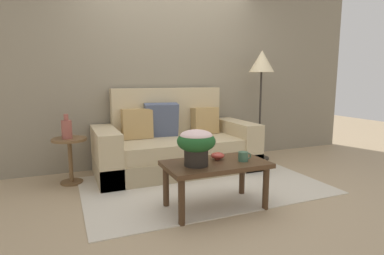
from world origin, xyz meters
name	(u,v)px	position (x,y,z in m)	size (l,w,h in m)	color
ground_plane	(207,188)	(0.00, 0.00, 0.00)	(14.00, 14.00, 0.00)	tan
wall_back	(169,72)	(0.00, 1.31, 1.31)	(6.40, 0.12, 2.63)	gray
area_rug	(203,185)	(0.00, 0.11, 0.01)	(2.68, 1.69, 0.01)	beige
couch	(175,146)	(-0.09, 0.82, 0.33)	(2.09, 0.93, 1.10)	tan
coffee_table	(216,169)	(-0.16, -0.51, 0.38)	(0.97, 0.54, 0.45)	#442D1B
side_table	(70,152)	(-1.40, 0.79, 0.38)	(0.39, 0.39, 0.54)	brown
floor_lamp	(262,69)	(1.29, 0.87, 1.36)	(0.37, 0.37, 1.63)	#2D2823
potted_plant	(196,143)	(-0.37, -0.54, 0.66)	(0.35, 0.35, 0.33)	black
coffee_mug	(243,156)	(0.10, -0.57, 0.50)	(0.14, 0.09, 0.09)	#3D664C
snack_bowl	(218,156)	(-0.09, -0.42, 0.49)	(0.13, 0.13, 0.07)	#B2382D
table_vase	(67,129)	(-1.42, 0.77, 0.66)	(0.12, 0.12, 0.28)	#934C42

